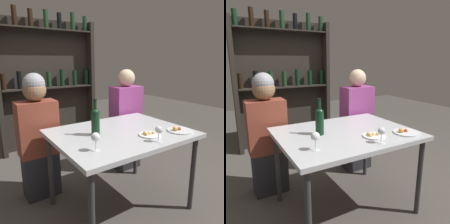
# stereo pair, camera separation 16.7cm
# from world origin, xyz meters

# --- Properties ---
(ground_plane) EXTENTS (10.00, 10.00, 0.00)m
(ground_plane) POSITION_xyz_m (0.00, 0.00, 0.00)
(ground_plane) COLOR #47423D
(dining_table) EXTENTS (1.16, 0.91, 0.75)m
(dining_table) POSITION_xyz_m (0.00, 0.00, 0.68)
(dining_table) COLOR #B7BABF
(dining_table) RESTS_ON ground_plane
(wine_rack_wall) EXTENTS (1.49, 0.21, 2.06)m
(wine_rack_wall) POSITION_xyz_m (0.00, 1.89, 1.06)
(wine_rack_wall) COLOR #28231E
(wine_rack_wall) RESTS_ON ground_plane
(wine_bottle) EXTENTS (0.07, 0.07, 0.31)m
(wine_bottle) POSITION_xyz_m (-0.23, 0.05, 0.88)
(wine_bottle) COLOR black
(wine_bottle) RESTS_ON dining_table
(wine_glass_0) EXTENTS (0.06, 0.06, 0.12)m
(wine_glass_0) POSITION_xyz_m (0.10, -0.35, 0.84)
(wine_glass_0) COLOR silver
(wine_glass_0) RESTS_ON dining_table
(wine_glass_1) EXTENTS (0.06, 0.06, 0.13)m
(wine_glass_1) POSITION_xyz_m (-0.39, -0.23, 0.84)
(wine_glass_1) COLOR silver
(wine_glass_1) RESTS_ON dining_table
(food_plate_0) EXTENTS (0.22, 0.22, 0.05)m
(food_plate_0) POSITION_xyz_m (0.43, -0.28, 0.76)
(food_plate_0) COLOR silver
(food_plate_0) RESTS_ON dining_table
(food_plate_1) EXTENTS (0.18, 0.18, 0.04)m
(food_plate_1) POSITION_xyz_m (0.13, -0.22, 0.76)
(food_plate_1) COLOR white
(food_plate_1) RESTS_ON dining_table
(seated_person_left) EXTENTS (0.37, 0.22, 1.25)m
(seated_person_left) POSITION_xyz_m (-0.55, 0.62, 0.62)
(seated_person_left) COLOR #26262B
(seated_person_left) RESTS_ON ground_plane
(seated_person_right) EXTENTS (0.37, 0.22, 1.26)m
(seated_person_right) POSITION_xyz_m (0.54, 0.62, 0.60)
(seated_person_right) COLOR #26262B
(seated_person_right) RESTS_ON ground_plane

